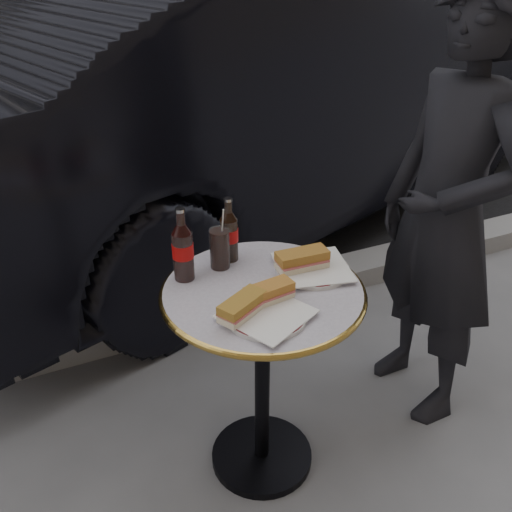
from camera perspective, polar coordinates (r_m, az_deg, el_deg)
name	(u,v)px	position (r m, az deg, el deg)	size (l,w,h in m)	color
ground	(262,458)	(2.20, 0.58, -19.53)	(80.00, 80.00, 0.00)	slate
asphalt_road	(61,112)	(6.54, -18.94, 13.46)	(40.00, 8.00, 0.00)	black
curb	(183,315)	(2.79, -7.33, -5.86)	(40.00, 0.20, 0.12)	gray
bistro_table	(262,381)	(1.93, 0.63, -12.44)	(0.62, 0.62, 0.73)	#BAB2C4
plate_left	(267,316)	(1.59, 1.06, -6.02)	(0.22, 0.22, 0.01)	silver
plate_right	(312,269)	(1.80, 5.65, -1.32)	(0.23, 0.23, 0.01)	silver
sandwich_left_a	(242,308)	(1.56, -1.39, -5.17)	(0.15, 0.07, 0.05)	olive
sandwich_left_b	(269,293)	(1.62, 1.32, -3.76)	(0.14, 0.07, 0.05)	#B2712D
sandwich_right	(302,260)	(1.78, 4.62, -0.45)	(0.16, 0.08, 0.06)	#A36D29
cola_bottle_left	(182,244)	(1.72, -7.37, 1.17)	(0.07, 0.07, 0.24)	black
cola_bottle_right	(229,229)	(1.81, -2.74, 2.68)	(0.06, 0.06, 0.22)	black
cola_glass	(220,248)	(1.79, -3.65, 0.77)	(0.07, 0.07, 0.13)	black
parked_car	(276,92)	(3.72, 1.99, 16.07)	(4.78, 1.66, 1.57)	black
pedestrian	(446,218)	(2.09, 18.49, 3.63)	(0.58, 0.38, 1.60)	black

